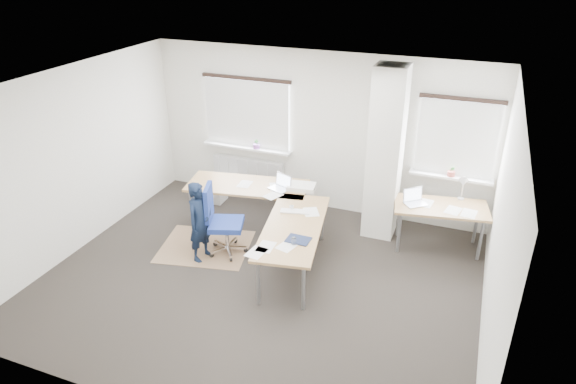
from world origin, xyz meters
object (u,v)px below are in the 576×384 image
at_px(desk_side, 441,208).
at_px(person, 200,222).
at_px(desk_main, 272,206).
at_px(task_chair, 224,234).

height_order(desk_side, person, person).
bearing_deg(desk_side, person, -163.99).
distance_m(desk_main, desk_side, 2.59).
bearing_deg(task_chair, desk_main, 20.24).
bearing_deg(task_chair, person, -151.26).
bearing_deg(desk_main, person, -148.30).
distance_m(task_chair, person, 0.48).
bearing_deg(desk_main, desk_side, 9.27).
height_order(desk_main, task_chair, task_chair).
xyz_separation_m(task_chair, person, (-0.24, -0.26, 0.32)).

